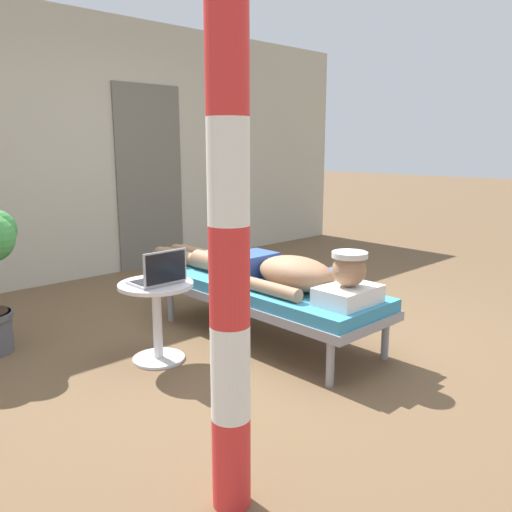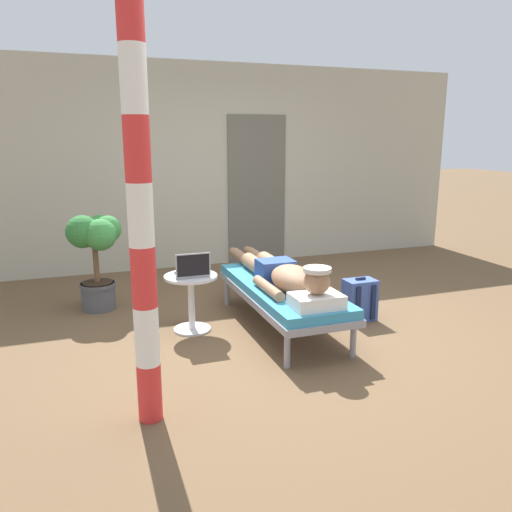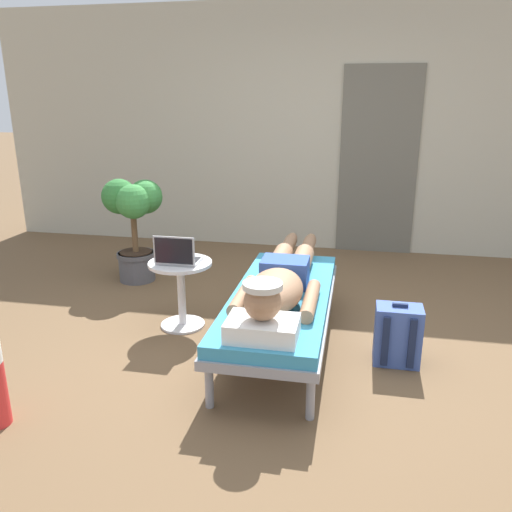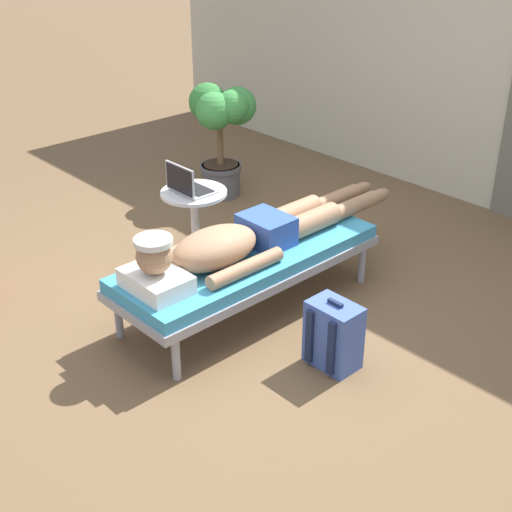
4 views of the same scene
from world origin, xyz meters
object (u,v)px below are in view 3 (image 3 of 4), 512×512
object	(u,v)px
lounge_chair	(281,302)
side_table	(181,283)
backpack	(397,335)
potted_plant	(135,214)
person_reclining	(281,281)
laptop	(177,256)

from	to	relation	value
lounge_chair	side_table	size ratio (longest dim) A/B	3.48
backpack	potted_plant	distance (m)	2.68
person_reclining	laptop	size ratio (longest dim) A/B	7.00
lounge_chair	laptop	size ratio (longest dim) A/B	5.86
lounge_chair	laptop	bearing A→B (deg)	168.98
side_table	laptop	bearing A→B (deg)	-90.00
potted_plant	backpack	bearing A→B (deg)	-26.69
laptop	potted_plant	world-z (taller)	potted_plant
person_reclining	lounge_chair	bearing A→B (deg)	90.00
person_reclining	backpack	world-z (taller)	person_reclining
person_reclining	backpack	bearing A→B (deg)	-1.36
laptop	lounge_chair	bearing A→B (deg)	-11.02
lounge_chair	potted_plant	world-z (taller)	potted_plant
lounge_chair	side_table	distance (m)	0.83
lounge_chair	side_table	bearing A→B (deg)	165.50
side_table	backpack	size ratio (longest dim) A/B	1.23
lounge_chair	backpack	bearing A→B (deg)	-4.16
lounge_chair	laptop	xyz separation A→B (m)	(-0.80, 0.16, 0.24)
laptop	side_table	bearing A→B (deg)	90.00
laptop	backpack	size ratio (longest dim) A/B	0.73
laptop	backpack	distance (m)	1.65
lounge_chair	side_table	xyz separation A→B (m)	(-0.80, 0.21, 0.01)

